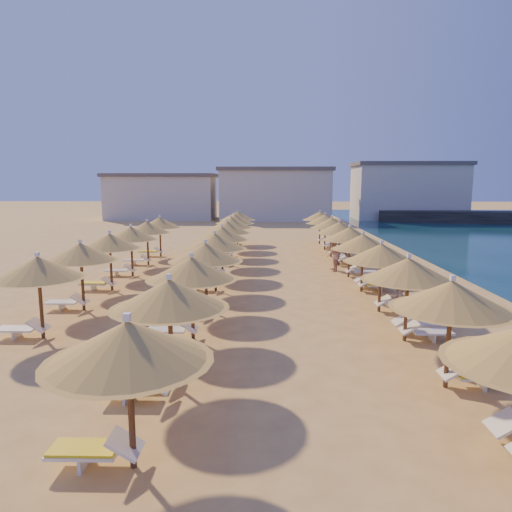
{
  "coord_description": "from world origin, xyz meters",
  "views": [
    {
      "loc": [
        -0.8,
        -20.17,
        5.18
      ],
      "look_at": [
        -1.32,
        4.0,
        1.3
      ],
      "focal_mm": 32.0,
      "sensor_mm": 36.0,
      "label": 1
    }
  ],
  "objects_px": {
    "jetty": "(498,217)",
    "beachgoer_b": "(333,255)",
    "parasol_row_east": "(356,238)",
    "beachgoer_a": "(400,278)",
    "beachgoer_c": "(344,249)",
    "parasol_row_west": "(219,238)"
  },
  "relations": [
    {
      "from": "jetty",
      "to": "beachgoer_b",
      "type": "distance_m",
      "value": 42.36
    },
    {
      "from": "jetty",
      "to": "beachgoer_c",
      "type": "relative_size",
      "value": 17.64
    },
    {
      "from": "parasol_row_east",
      "to": "beachgoer_a",
      "type": "xyz_separation_m",
      "value": [
        1.41,
        -3.15,
        -1.42
      ]
    },
    {
      "from": "jetty",
      "to": "beachgoer_c",
      "type": "xyz_separation_m",
      "value": [
        -25.0,
        -29.88,
        0.1
      ]
    },
    {
      "from": "parasol_row_east",
      "to": "beachgoer_c",
      "type": "relative_size",
      "value": 20.22
    },
    {
      "from": "beachgoer_c",
      "to": "beachgoer_a",
      "type": "height_order",
      "value": "beachgoer_a"
    },
    {
      "from": "jetty",
      "to": "beachgoer_b",
      "type": "bearing_deg",
      "value": -116.94
    },
    {
      "from": "jetty",
      "to": "beachgoer_a",
      "type": "bearing_deg",
      "value": -109.98
    },
    {
      "from": "parasol_row_west",
      "to": "beachgoer_b",
      "type": "xyz_separation_m",
      "value": [
        6.43,
        3.42,
        -1.42
      ]
    },
    {
      "from": "jetty",
      "to": "beachgoer_a",
      "type": "distance_m",
      "value": 46.61
    },
    {
      "from": "parasol_row_west",
      "to": "parasol_row_east",
      "type": "bearing_deg",
      "value": 0.0
    },
    {
      "from": "beachgoer_c",
      "to": "beachgoer_b",
      "type": "bearing_deg",
      "value": -64.91
    },
    {
      "from": "jetty",
      "to": "parasol_row_west",
      "type": "distance_m",
      "value": 49.14
    },
    {
      "from": "parasol_row_east",
      "to": "beachgoer_b",
      "type": "relative_size",
      "value": 18.04
    },
    {
      "from": "parasol_row_east",
      "to": "beachgoer_a",
      "type": "distance_m",
      "value": 3.73
    },
    {
      "from": "jetty",
      "to": "parasol_row_east",
      "type": "distance_m",
      "value": 44.77
    },
    {
      "from": "jetty",
      "to": "beachgoer_c",
      "type": "distance_m",
      "value": 38.96
    },
    {
      "from": "parasol_row_east",
      "to": "beachgoer_c",
      "type": "xyz_separation_m",
      "value": [
        0.61,
        6.81,
        -1.52
      ]
    },
    {
      "from": "parasol_row_west",
      "to": "beachgoer_b",
      "type": "bearing_deg",
      "value": 28.01
    },
    {
      "from": "parasol_row_west",
      "to": "beachgoer_b",
      "type": "distance_m",
      "value": 7.43
    },
    {
      "from": "parasol_row_east",
      "to": "parasol_row_west",
      "type": "relative_size",
      "value": 1.0
    },
    {
      "from": "parasol_row_west",
      "to": "beachgoer_b",
      "type": "relative_size",
      "value": 18.04
    }
  ]
}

